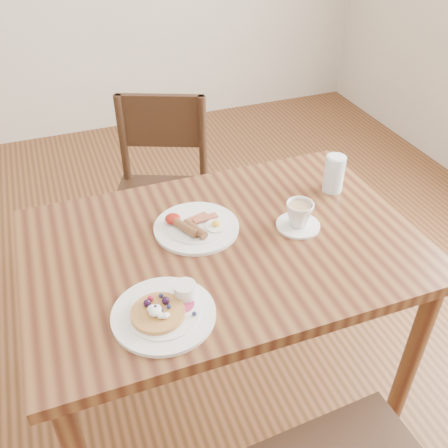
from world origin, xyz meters
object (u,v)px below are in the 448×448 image
dining_table (224,266)px  teacup_saucer (299,216)px  breakfast_plate (195,227)px  water_glass (334,174)px  chair_far (162,189)px  pancake_plate (165,311)px

dining_table → teacup_saucer: teacup_saucer is taller
breakfast_plate → water_glass: size_ratio=2.05×
dining_table → teacup_saucer: size_ratio=8.57×
chair_far → water_glass: water_glass is taller
pancake_plate → teacup_saucer: bearing=23.7°
dining_table → pancake_plate: 0.35m
teacup_saucer → pancake_plate: bearing=-156.3°
dining_table → breakfast_plate: (-0.06, 0.09, 0.11)m
water_glass → pancake_plate: bearing=-152.6°
pancake_plate → breakfast_plate: size_ratio=1.00×
water_glass → dining_table: bearing=-162.9°
pancake_plate → water_glass: 0.80m
pancake_plate → water_glass: size_ratio=2.05×
chair_far → teacup_saucer: bearing=131.8°
breakfast_plate → water_glass: bearing=5.4°
dining_table → breakfast_plate: bearing=123.9°
dining_table → chair_far: 0.77m
dining_table → water_glass: size_ratio=9.10×
pancake_plate → dining_table: bearing=42.4°
chair_far → pancake_plate: chair_far is taller
pancake_plate → breakfast_plate: 0.37m
teacup_saucer → breakfast_plate: bearing=162.2°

